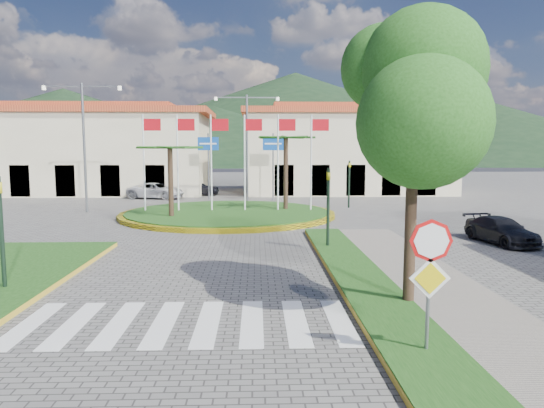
{
  "coord_description": "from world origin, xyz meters",
  "views": [
    {
      "loc": [
        1.72,
        -6.67,
        3.89
      ],
      "look_at": [
        2.18,
        8.0,
        2.26
      ],
      "focal_mm": 32.0,
      "sensor_mm": 36.0,
      "label": 1
    }
  ],
  "objects_px": {
    "roundabout_island": "(228,213)",
    "car_dark_a": "(196,188)",
    "white_van": "(156,191)",
    "car_dark_b": "(343,186)",
    "deciduous_tree": "(415,96)",
    "car_side_right": "(501,230)",
    "stop_sign": "(430,265)"
  },
  "relations": [
    {
      "from": "roundabout_island",
      "to": "car_dark_a",
      "type": "xyz_separation_m",
      "value": [
        -3.55,
        13.41,
        0.51
      ]
    },
    {
      "from": "roundabout_island",
      "to": "white_van",
      "type": "xyz_separation_m",
      "value": [
        -6.43,
        10.63,
        0.46
      ]
    },
    {
      "from": "roundabout_island",
      "to": "car_dark_b",
      "type": "relative_size",
      "value": 3.14
    },
    {
      "from": "deciduous_tree",
      "to": "car_dark_a",
      "type": "distance_m",
      "value": 32.04
    },
    {
      "from": "white_van",
      "to": "car_side_right",
      "type": "xyz_separation_m",
      "value": [
        18.42,
        -19.5,
        -0.09
      ]
    },
    {
      "from": "stop_sign",
      "to": "white_van",
      "type": "height_order",
      "value": "stop_sign"
    },
    {
      "from": "deciduous_tree",
      "to": "white_van",
      "type": "distance_m",
      "value": 30.43
    },
    {
      "from": "deciduous_tree",
      "to": "car_dark_a",
      "type": "bearing_deg",
      "value": 106.57
    },
    {
      "from": "stop_sign",
      "to": "deciduous_tree",
      "type": "xyz_separation_m",
      "value": [
        0.6,
        3.04,
        3.38
      ]
    },
    {
      "from": "white_van",
      "to": "car_dark_b",
      "type": "relative_size",
      "value": 1.13
    },
    {
      "from": "stop_sign",
      "to": "roundabout_island",
      "type": "bearing_deg",
      "value": 103.73
    },
    {
      "from": "white_van",
      "to": "car_dark_b",
      "type": "bearing_deg",
      "value": -58.67
    },
    {
      "from": "roundabout_island",
      "to": "car_dark_b",
      "type": "bearing_deg",
      "value": 57.38
    },
    {
      "from": "white_van",
      "to": "car_dark_a",
      "type": "xyz_separation_m",
      "value": [
        2.87,
        2.78,
        0.04
      ]
    },
    {
      "from": "stop_sign",
      "to": "deciduous_tree",
      "type": "distance_m",
      "value": 4.59
    },
    {
      "from": "deciduous_tree",
      "to": "car_side_right",
      "type": "xyz_separation_m",
      "value": [
        6.5,
        8.14,
        -4.63
      ]
    },
    {
      "from": "deciduous_tree",
      "to": "car_dark_a",
      "type": "relative_size",
      "value": 1.71
    },
    {
      "from": "stop_sign",
      "to": "deciduous_tree",
      "type": "bearing_deg",
      "value": 78.82
    },
    {
      "from": "deciduous_tree",
      "to": "car_side_right",
      "type": "bearing_deg",
      "value": 51.38
    },
    {
      "from": "roundabout_island",
      "to": "deciduous_tree",
      "type": "xyz_separation_m",
      "value": [
        5.5,
        -17.0,
        5.0
      ]
    },
    {
      "from": "deciduous_tree",
      "to": "car_side_right",
      "type": "distance_m",
      "value": 11.4
    },
    {
      "from": "stop_sign",
      "to": "car_dark_b",
      "type": "relative_size",
      "value": 0.66
    },
    {
      "from": "deciduous_tree",
      "to": "car_dark_b",
      "type": "distance_m",
      "value": 32.41
    },
    {
      "from": "deciduous_tree",
      "to": "white_van",
      "type": "bearing_deg",
      "value": 113.34
    },
    {
      "from": "stop_sign",
      "to": "car_dark_b",
      "type": "bearing_deg",
      "value": 82.48
    },
    {
      "from": "roundabout_island",
      "to": "white_van",
      "type": "distance_m",
      "value": 12.43
    },
    {
      "from": "deciduous_tree",
      "to": "white_van",
      "type": "xyz_separation_m",
      "value": [
        -11.92,
        27.63,
        -4.54
      ]
    },
    {
      "from": "roundabout_island",
      "to": "car_side_right",
      "type": "bearing_deg",
      "value": -36.46
    },
    {
      "from": "car_dark_a",
      "to": "car_side_right",
      "type": "distance_m",
      "value": 27.17
    },
    {
      "from": "stop_sign",
      "to": "white_van",
      "type": "bearing_deg",
      "value": 110.26
    },
    {
      "from": "stop_sign",
      "to": "car_dark_a",
      "type": "xyz_separation_m",
      "value": [
        -8.45,
        33.45,
        -1.11
      ]
    },
    {
      "from": "white_van",
      "to": "car_dark_a",
      "type": "height_order",
      "value": "car_dark_a"
    }
  ]
}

